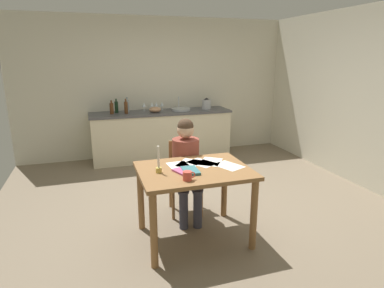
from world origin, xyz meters
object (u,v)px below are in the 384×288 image
object	(u,v)px
candlestick	(159,165)
book_cookery	(190,171)
dining_table	(194,181)
person_seated	(187,163)
wine_glass_by_kettle	(156,104)
sink_unit	(181,109)
bottle_oil	(112,108)
book_magazine	(186,171)
bottle_sauce	(127,106)
coffee_mug	(188,176)
wine_glass_back_right	(144,105)
bottle_vinegar	(116,107)
bottle_wine_red	(126,107)
wine_glass_back_left	(152,105)
wine_glass_near_sink	(162,104)
mixing_bowl	(155,110)
stovetop_kettle	(206,104)
chair_at_table	(185,173)

from	to	relation	value
candlestick	book_cookery	size ratio (longest dim) A/B	1.13
dining_table	candlestick	xyz separation A→B (m)	(-0.37, 0.00, 0.20)
person_seated	book_cookery	world-z (taller)	person_seated
candlestick	wine_glass_by_kettle	world-z (taller)	candlestick
sink_unit	bottle_oil	xyz separation A→B (m)	(-1.28, -0.03, 0.08)
book_magazine	bottle_sauce	xyz separation A→B (m)	(-0.20, 3.05, 0.22)
coffee_mug	bottle_oil	bearing A→B (deg)	97.93
book_magazine	wine_glass_back_right	xyz separation A→B (m)	(0.12, 3.12, 0.21)
candlestick	bottle_vinegar	distance (m)	2.99
bottle_wine_red	wine_glass_back_left	xyz separation A→B (m)	(0.51, 0.20, -0.00)
coffee_mug	wine_glass_by_kettle	xyz separation A→B (m)	(0.40, 3.33, 0.18)
coffee_mug	bottle_wine_red	bearing A→B (deg)	93.51
bottle_sauce	wine_glass_near_sink	xyz separation A→B (m)	(0.66, 0.07, -0.01)
mixing_bowl	wine_glass_back_right	world-z (taller)	wine_glass_back_right
book_magazine	bottle_oil	xyz separation A→B (m)	(-0.48, 2.95, 0.21)
candlestick	mixing_bowl	xyz separation A→B (m)	(0.54, 2.83, 0.09)
wine_glass_back_left	dining_table	bearing A→B (deg)	-92.98
book_cookery	bottle_oil	world-z (taller)	bottle_oil
bottle_vinegar	wine_glass_near_sink	world-z (taller)	bottle_vinegar
wine_glass_back_right	bottle_wine_red	bearing A→B (deg)	-150.53
book_cookery	bottle_vinegar	bearing A→B (deg)	100.77
stovetop_kettle	wine_glass_near_sink	distance (m)	0.86
candlestick	book_cookery	bearing A→B (deg)	-14.62
candlestick	bottle_vinegar	size ratio (longest dim) A/B	1.07
coffee_mug	sink_unit	bearing A→B (deg)	75.28
chair_at_table	bottle_wine_red	size ratio (longest dim) A/B	3.35
coffee_mug	stovetop_kettle	bearing A→B (deg)	67.04
bottle_wine_red	wine_glass_by_kettle	distance (m)	0.62
bottle_sauce	wine_glass_back_right	world-z (taller)	bottle_sauce
coffee_mug	sink_unit	distance (m)	3.30
wine_glass_back_left	bottle_oil	bearing A→B (deg)	-166.93
wine_glass_near_sink	book_cookery	bearing A→B (deg)	-97.56
book_magazine	stovetop_kettle	bearing A→B (deg)	46.21
dining_table	sink_unit	xyz separation A→B (m)	(0.68, 2.91, 0.26)
book_magazine	book_cookery	bearing A→B (deg)	-27.32
sink_unit	wine_glass_by_kettle	size ratio (longest dim) A/B	2.34
mixing_bowl	wine_glass_back_left	bearing A→B (deg)	93.33
stovetop_kettle	wine_glass_by_kettle	xyz separation A→B (m)	(-0.95, 0.15, 0.01)
wine_glass_by_kettle	bottle_oil	bearing A→B (deg)	-168.22
bottle_oil	coffee_mug	bearing A→B (deg)	-82.07
dining_table	sink_unit	distance (m)	3.00
candlestick	bottle_sauce	bearing A→B (deg)	88.89
bottle_sauce	wine_glass_by_kettle	bearing A→B (deg)	7.52
candlestick	person_seated	bearing A→B (deg)	49.83
mixing_bowl	stovetop_kettle	xyz separation A→B (m)	(1.02, 0.07, 0.05)
book_cookery	wine_glass_back_left	bearing A→B (deg)	88.58
bottle_oil	stovetop_kettle	distance (m)	1.79
book_cookery	sink_unit	xyz separation A→B (m)	(0.75, 2.99, 0.12)
dining_table	stovetop_kettle	bearing A→B (deg)	67.65
coffee_mug	sink_unit	xyz separation A→B (m)	(0.84, 3.19, 0.09)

